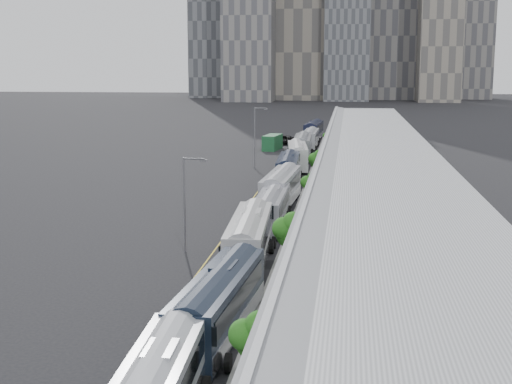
% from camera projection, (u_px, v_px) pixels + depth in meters
% --- Properties ---
extents(sidewalk, '(10.00, 170.00, 0.12)m').
position_uv_depth(sidewalk, '(340.00, 217.00, 74.72)').
color(sidewalk, gray).
rests_on(sidewalk, ground).
extents(lane_line, '(0.12, 160.00, 0.02)m').
position_uv_depth(lane_line, '(241.00, 215.00, 76.08)').
color(lane_line, gold).
rests_on(lane_line, ground).
extents(depot, '(12.45, 160.40, 7.20)m').
position_uv_depth(depot, '(379.00, 185.00, 73.61)').
color(depot, gray).
rests_on(depot, ground).
extents(bus_1, '(3.68, 13.71, 3.96)m').
position_uv_depth(bus_1, '(219.00, 309.00, 41.60)').
color(bus_1, black).
rests_on(bus_1, ground).
extents(bus_2, '(3.56, 14.15, 4.10)m').
position_uv_depth(bus_2, '(249.00, 243.00, 56.68)').
color(bus_2, '#B7B7B9').
rests_on(bus_2, ground).
extents(bus_3, '(2.83, 12.68, 3.70)m').
position_uv_depth(bus_3, '(272.00, 211.00, 70.02)').
color(bus_3, gray).
rests_on(bus_3, ground).
extents(bus_4, '(3.54, 14.09, 4.08)m').
position_uv_depth(bus_4, '(281.00, 191.00, 80.46)').
color(bus_4, '#A2A4AB').
rests_on(bus_4, ground).
extents(bus_5, '(3.18, 13.31, 3.86)m').
position_uv_depth(bus_5, '(288.00, 171.00, 96.26)').
color(bus_5, '#151D31').
rests_on(bus_5, ground).
extents(bus_6, '(4.16, 13.92, 4.01)m').
position_uv_depth(bus_6, '(297.00, 158.00, 109.82)').
color(bus_6, silver).
rests_on(bus_6, ground).
extents(bus_7, '(3.23, 13.99, 4.07)m').
position_uv_depth(bus_7, '(303.00, 148.00, 122.11)').
color(bus_7, slate).
rests_on(bus_7, ground).
extents(bus_8, '(2.79, 12.48, 3.64)m').
position_uv_depth(bus_8, '(311.00, 140.00, 137.59)').
color(bus_8, '#979AA0').
rests_on(bus_8, ground).
extents(bus_9, '(3.63, 14.05, 4.06)m').
position_uv_depth(bus_9, '(314.00, 132.00, 152.20)').
color(bus_9, black).
rests_on(bus_9, ground).
extents(tree_0, '(1.96, 1.96, 4.68)m').
position_uv_depth(tree_0, '(257.00, 335.00, 32.23)').
color(tree_0, black).
rests_on(tree_0, ground).
extents(tree_1, '(2.32, 2.32, 4.95)m').
position_uv_depth(tree_1, '(291.00, 229.00, 52.81)').
color(tree_1, black).
rests_on(tree_1, ground).
extents(tree_2, '(1.80, 1.80, 4.26)m').
position_uv_depth(tree_2, '(311.00, 183.00, 76.09)').
color(tree_2, black).
rests_on(tree_2, ground).
extents(tree_3, '(2.34, 2.34, 4.21)m').
position_uv_depth(tree_3, '(318.00, 159.00, 97.83)').
color(tree_3, black).
rests_on(tree_3, ground).
extents(tree_4, '(1.19, 1.19, 4.23)m').
position_uv_depth(tree_4, '(328.00, 137.00, 123.15)').
color(tree_4, black).
rests_on(tree_4, ground).
extents(street_lamp_near, '(2.04, 0.22, 8.15)m').
position_uv_depth(street_lamp_near, '(187.00, 197.00, 59.96)').
color(street_lamp_near, '#59595E').
rests_on(street_lamp_near, ground).
extents(street_lamp_far, '(2.04, 0.22, 9.43)m').
position_uv_depth(street_lamp_far, '(256.00, 134.00, 109.13)').
color(street_lamp_far, '#59595E').
rests_on(street_lamp_far, ground).
extents(shipping_container, '(3.36, 6.90, 2.82)m').
position_uv_depth(shipping_container, '(272.00, 142.00, 134.56)').
color(shipping_container, '#164A27').
rests_on(shipping_container, ground).
extents(suv, '(3.89, 6.49, 1.69)m').
position_uv_depth(suv, '(285.00, 140.00, 144.42)').
color(suv, black).
rests_on(suv, ground).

